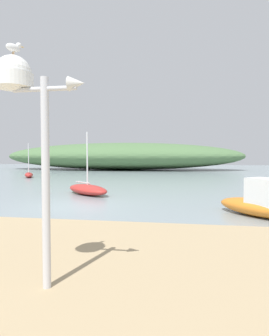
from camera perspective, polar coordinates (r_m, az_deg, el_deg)
ground_plane at (r=12.98m, az=-12.07°, el=-7.25°), size 120.00×120.00×0.00m
distant_hill at (r=46.35m, az=-2.76°, el=2.33°), size 38.28×12.84×4.27m
mast_structure at (r=4.68m, az=-21.35°, el=13.41°), size 1.37×0.57×3.43m
seagull_on_radar at (r=4.93m, az=-22.67°, el=21.12°), size 0.19×0.28×0.21m
sailboat_mid_channel at (r=31.13m, az=-20.12°, el=-1.23°), size 1.98×2.67×3.46m
motorboat_east_reach at (r=11.28m, az=23.51°, el=-6.33°), size 2.97×3.22×1.38m
sailboat_off_point at (r=16.46m, az=-9.26°, el=-4.15°), size 3.47×3.25×3.51m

